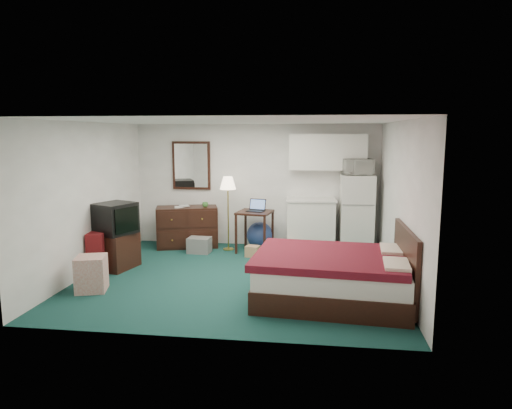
# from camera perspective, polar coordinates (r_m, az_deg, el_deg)

# --- Properties ---
(floor) EXTENTS (5.00, 4.50, 0.01)m
(floor) POSITION_cam_1_polar(r_m,az_deg,el_deg) (7.51, -2.31, -9.07)
(floor) COLOR #144140
(floor) RESTS_ON ground
(ceiling) EXTENTS (5.00, 4.50, 0.01)m
(ceiling) POSITION_cam_1_polar(r_m,az_deg,el_deg) (7.14, -2.43, 10.37)
(ceiling) COLOR silver
(ceiling) RESTS_ON walls
(walls) EXTENTS (5.01, 4.51, 2.50)m
(walls) POSITION_cam_1_polar(r_m,az_deg,el_deg) (7.22, -2.37, 0.41)
(walls) COLOR silver
(walls) RESTS_ON floor
(mirror) EXTENTS (0.80, 0.06, 1.00)m
(mirror) POSITION_cam_1_polar(r_m,az_deg,el_deg) (9.63, -8.07, 4.85)
(mirror) COLOR white
(mirror) RESTS_ON walls
(upper_cabinets) EXTENTS (1.50, 0.35, 0.70)m
(upper_cabinets) POSITION_cam_1_polar(r_m,az_deg,el_deg) (9.12, 8.95, 6.50)
(upper_cabinets) COLOR white
(upper_cabinets) RESTS_ON walls
(headboard) EXTENTS (0.06, 1.56, 1.00)m
(headboard) POSITION_cam_1_polar(r_m,az_deg,el_deg) (6.57, 18.18, -7.15)
(headboard) COLOR black
(headboard) RESTS_ON walls
(dresser) EXTENTS (1.33, 0.88, 0.83)m
(dresser) POSITION_cam_1_polar(r_m,az_deg,el_deg) (9.47, -8.59, -2.77)
(dresser) COLOR black
(dresser) RESTS_ON floor
(floor_lamp) EXTENTS (0.41, 0.41, 1.47)m
(floor_lamp) POSITION_cam_1_polar(r_m,az_deg,el_deg) (9.08, -3.50, -1.13)
(floor_lamp) COLOR gold
(floor_lamp) RESTS_ON floor
(desk) EXTENTS (0.74, 0.74, 0.80)m
(desk) POSITION_cam_1_polar(r_m,az_deg,el_deg) (9.00, -0.16, -3.37)
(desk) COLOR black
(desk) RESTS_ON floor
(exercise_ball) EXTENTS (0.58, 0.58, 0.53)m
(exercise_ball) POSITION_cam_1_polar(r_m,az_deg,el_deg) (9.29, 0.48, -3.84)
(exercise_ball) COLOR navy
(exercise_ball) RESTS_ON floor
(kitchen_counter) EXTENTS (0.96, 0.75, 1.01)m
(kitchen_counter) POSITION_cam_1_polar(r_m,az_deg,el_deg) (9.13, 6.82, -2.61)
(kitchen_counter) COLOR white
(kitchen_counter) RESTS_ON floor
(fridge) EXTENTS (0.65, 0.65, 1.53)m
(fridge) POSITION_cam_1_polar(r_m,az_deg,el_deg) (9.08, 12.42, -1.15)
(fridge) COLOR silver
(fridge) RESTS_ON floor
(bed) EXTENTS (2.16, 1.75, 0.65)m
(bed) POSITION_cam_1_polar(r_m,az_deg,el_deg) (6.52, 9.48, -8.99)
(bed) COLOR #4D080F
(bed) RESTS_ON floor
(tv_stand) EXTENTS (0.76, 0.80, 0.62)m
(tv_stand) POSITION_cam_1_polar(r_m,az_deg,el_deg) (8.30, -17.27, -5.51)
(tv_stand) COLOR black
(tv_stand) RESTS_ON floor
(suitcase) EXTENTS (0.31, 0.45, 0.69)m
(suitcase) POSITION_cam_1_polar(r_m,az_deg,el_deg) (8.10, -19.10, -5.67)
(suitcase) COLOR #59080F
(suitcase) RESTS_ON floor
(retail_box) EXTENTS (0.52, 0.52, 0.52)m
(retail_box) POSITION_cam_1_polar(r_m,az_deg,el_deg) (7.24, -19.88, -8.13)
(retail_box) COLOR silver
(retail_box) RESTS_ON floor
(file_bin) EXTENTS (0.45, 0.35, 0.30)m
(file_bin) POSITION_cam_1_polar(r_m,az_deg,el_deg) (9.02, -7.10, -5.06)
(file_bin) COLOR slate
(file_bin) RESTS_ON floor
(cardboard_box_a) EXTENTS (0.29, 0.26, 0.21)m
(cardboard_box_a) POSITION_cam_1_polar(r_m,az_deg,el_deg) (8.67, -0.42, -5.87)
(cardboard_box_a) COLOR tan
(cardboard_box_a) RESTS_ON floor
(cardboard_box_b) EXTENTS (0.25, 0.28, 0.24)m
(cardboard_box_b) POSITION_cam_1_polar(r_m,az_deg,el_deg) (8.72, 4.19, -5.70)
(cardboard_box_b) COLOR tan
(cardboard_box_b) RESTS_ON floor
(laptop) EXTENTS (0.39, 0.34, 0.23)m
(laptop) POSITION_cam_1_polar(r_m,az_deg,el_deg) (8.88, -0.05, -0.15)
(laptop) COLOR black
(laptop) RESTS_ON desk
(crt_tv) EXTENTS (0.78, 0.80, 0.53)m
(crt_tv) POSITION_cam_1_polar(r_m,az_deg,el_deg) (8.14, -17.23, -1.66)
(crt_tv) COLOR black
(crt_tv) RESTS_ON tv_stand
(microwave) EXTENTS (0.61, 0.44, 0.38)m
(microwave) POSITION_cam_1_polar(r_m,az_deg,el_deg) (8.99, 12.56, 4.85)
(microwave) COLOR silver
(microwave) RESTS_ON fridge
(book_a) EXTENTS (0.16, 0.07, 0.22)m
(book_a) POSITION_cam_1_polar(r_m,az_deg,el_deg) (9.32, -10.16, 0.29)
(book_a) COLOR tan
(book_a) RESTS_ON dresser
(book_b) EXTENTS (0.17, 0.11, 0.25)m
(book_b) POSITION_cam_1_polar(r_m,az_deg,el_deg) (9.42, -9.52, 0.47)
(book_b) COLOR tan
(book_b) RESTS_ON dresser
(mug) EXTENTS (0.15, 0.14, 0.12)m
(mug) POSITION_cam_1_polar(r_m,az_deg,el_deg) (9.32, -6.37, 0.07)
(mug) COLOR #418639
(mug) RESTS_ON dresser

